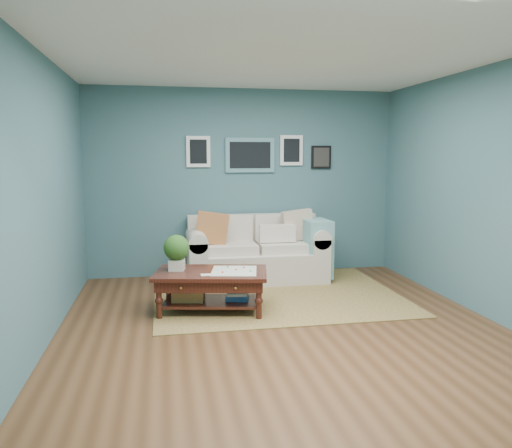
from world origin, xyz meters
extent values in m
plane|color=brown|center=(0.00, 0.00, 0.00)|extent=(5.00, 5.00, 0.00)
plane|color=white|center=(0.00, 0.00, 2.70)|extent=(5.00, 5.00, 0.00)
cube|color=#406874|center=(0.00, 2.50, 1.35)|extent=(4.50, 0.02, 2.70)
cube|color=#406874|center=(0.00, -2.50, 1.35)|extent=(4.50, 0.02, 2.70)
cube|color=#406874|center=(-2.25, 0.00, 1.35)|extent=(0.02, 5.00, 2.70)
cube|color=#406874|center=(2.25, 0.00, 1.35)|extent=(0.02, 5.00, 2.70)
cube|color=slate|center=(0.09, 2.48, 1.75)|extent=(0.72, 0.03, 0.50)
cube|color=black|center=(0.09, 2.46, 1.75)|extent=(0.60, 0.01, 0.38)
cube|color=white|center=(-0.66, 2.48, 1.80)|extent=(0.34, 0.03, 0.44)
cube|color=white|center=(0.71, 2.48, 1.82)|extent=(0.34, 0.03, 0.44)
cube|color=black|center=(1.17, 2.48, 1.72)|extent=(0.30, 0.03, 0.34)
cube|color=brown|center=(0.21, 1.21, 0.01)|extent=(3.02, 2.41, 0.01)
cube|color=beige|center=(0.09, 1.99, 0.21)|extent=(1.42, 0.88, 0.42)
cube|color=beige|center=(0.09, 2.33, 0.66)|extent=(1.86, 0.22, 0.48)
cube|color=beige|center=(-0.74, 1.99, 0.31)|extent=(0.24, 0.88, 0.62)
cube|color=beige|center=(0.92, 1.99, 0.31)|extent=(0.24, 0.88, 0.62)
cylinder|color=beige|center=(-0.74, 1.99, 0.62)|extent=(0.26, 0.88, 0.26)
cylinder|color=beige|center=(0.92, 1.99, 0.62)|extent=(0.26, 0.88, 0.26)
cube|color=beige|center=(-0.29, 1.93, 0.48)|extent=(0.72, 0.56, 0.13)
cube|color=beige|center=(0.47, 1.93, 0.48)|extent=(0.72, 0.56, 0.13)
cube|color=beige|center=(-0.29, 2.21, 0.73)|extent=(0.72, 0.12, 0.36)
cube|color=beige|center=(0.47, 2.21, 0.73)|extent=(0.72, 0.12, 0.36)
cube|color=#C4662E|center=(-0.53, 1.94, 0.77)|extent=(0.48, 0.17, 0.47)
cube|color=beige|center=(0.69, 2.01, 0.77)|extent=(0.47, 0.18, 0.46)
cube|color=beige|center=(0.37, 1.89, 0.68)|extent=(0.50, 0.12, 0.24)
cube|color=#6FA6A6|center=(0.92, 1.87, 0.46)|extent=(0.34, 0.55, 0.80)
cube|color=black|center=(-0.66, 0.70, 0.44)|extent=(1.35, 0.94, 0.04)
cube|color=black|center=(-0.66, 0.70, 0.36)|extent=(1.25, 0.85, 0.12)
cube|color=black|center=(-0.66, 0.70, 0.12)|extent=(1.13, 0.73, 0.03)
sphere|color=gold|center=(-1.01, 0.43, 0.36)|extent=(0.03, 0.03, 0.03)
sphere|color=gold|center=(-0.44, 0.32, 0.36)|extent=(0.03, 0.03, 0.03)
cylinder|color=black|center=(-1.24, 0.53, 0.21)|extent=(0.06, 0.06, 0.42)
cylinder|color=black|center=(-0.19, 0.33, 0.21)|extent=(0.06, 0.06, 0.42)
cylinder|color=black|center=(-1.13, 1.08, 0.21)|extent=(0.06, 0.06, 0.42)
cylinder|color=black|center=(-0.08, 0.87, 0.21)|extent=(0.06, 0.06, 0.42)
cube|color=beige|center=(-1.03, 0.83, 0.53)|extent=(0.19, 0.19, 0.12)
sphere|color=#1F4916|center=(-1.03, 0.83, 0.72)|extent=(0.29, 0.29, 0.29)
cube|color=silver|center=(-0.41, 0.65, 0.47)|extent=(0.58, 0.58, 0.01)
cube|color=olive|center=(-0.91, 0.75, 0.23)|extent=(0.39, 0.31, 0.21)
cube|color=#265995|center=(-0.37, 0.67, 0.19)|extent=(0.28, 0.23, 0.12)
camera|label=1|loc=(-1.16, -4.74, 1.75)|focal=35.00mm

